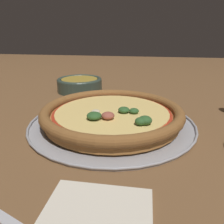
{
  "coord_description": "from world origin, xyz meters",
  "views": [
    {
      "loc": [
        -0.46,
        -0.08,
        0.2
      ],
      "look_at": [
        0.0,
        0.0,
        0.03
      ],
      "focal_mm": 35.0,
      "sensor_mm": 36.0,
      "label": 1
    }
  ],
  "objects_px": {
    "pizza_tray": "(112,122)",
    "pizza": "(112,113)",
    "napkin": "(95,217)",
    "bowl_near": "(80,84)"
  },
  "relations": [
    {
      "from": "pizza",
      "to": "bowl_near",
      "type": "bearing_deg",
      "value": 30.91
    },
    {
      "from": "pizza_tray",
      "to": "pizza",
      "type": "relative_size",
      "value": 1.17
    },
    {
      "from": "pizza_tray",
      "to": "pizza",
      "type": "distance_m",
      "value": 0.02
    },
    {
      "from": "napkin",
      "to": "bowl_near",
      "type": "bearing_deg",
      "value": 19.31
    },
    {
      "from": "pizza_tray",
      "to": "napkin",
      "type": "relative_size",
      "value": 2.9
    },
    {
      "from": "pizza_tray",
      "to": "pizza",
      "type": "height_order",
      "value": "pizza"
    },
    {
      "from": "napkin",
      "to": "pizza",
      "type": "bearing_deg",
      "value": 5.83
    },
    {
      "from": "pizza",
      "to": "napkin",
      "type": "xyz_separation_m",
      "value": [
        -0.28,
        -0.03,
        -0.02
      ]
    },
    {
      "from": "pizza",
      "to": "napkin",
      "type": "bearing_deg",
      "value": -174.17
    },
    {
      "from": "pizza_tray",
      "to": "pizza",
      "type": "bearing_deg",
      "value": -153.38
    }
  ]
}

